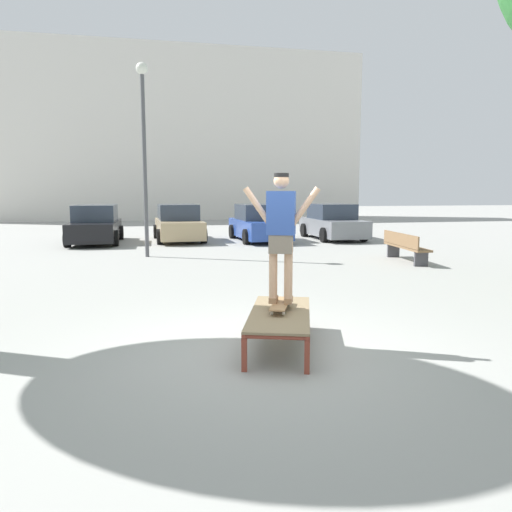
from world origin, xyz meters
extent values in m
plane|color=#999993|center=(0.00, 0.00, 0.00)|extent=(120.00, 120.00, 0.00)
cube|color=silver|center=(0.11, 31.45, 6.13)|extent=(28.35, 4.00, 12.27)
cube|color=brown|center=(0.23, 1.14, 0.19)|extent=(0.08, 0.08, 0.38)
cube|color=brown|center=(0.90, 0.92, 0.19)|extent=(0.08, 0.08, 0.38)
cube|color=brown|center=(-0.33, -0.61, 0.19)|extent=(0.08, 0.08, 0.38)
cube|color=brown|center=(0.33, -0.83, 0.19)|extent=(0.08, 0.08, 0.38)
cylinder|color=brown|center=(-0.05, 0.26, 0.41)|extent=(0.63, 1.82, 0.05)
cylinder|color=brown|center=(0.61, 0.05, 0.41)|extent=(0.63, 1.82, 0.05)
cylinder|color=brown|center=(0.56, 1.03, 0.41)|extent=(0.74, 0.28, 0.05)
cylinder|color=brown|center=(0.00, -0.72, 0.41)|extent=(0.74, 0.28, 0.05)
cube|color=#847051|center=(0.28, 0.15, 0.45)|extent=(1.31, 2.04, 0.03)
cube|color=#9E754C|center=(0.32, 0.27, 0.54)|extent=(0.48, 0.82, 0.02)
cylinder|color=silver|center=(0.35, 0.56, 0.49)|extent=(0.05, 0.06, 0.06)
cylinder|color=silver|center=(0.49, 0.50, 0.49)|extent=(0.05, 0.06, 0.06)
cylinder|color=silver|center=(0.15, 0.04, 0.49)|extent=(0.05, 0.06, 0.06)
cylinder|color=silver|center=(0.29, -0.02, 0.49)|extent=(0.05, 0.06, 0.06)
cylinder|color=tan|center=(0.23, 0.31, 0.96)|extent=(0.11, 0.11, 0.82)
cube|color=#99704C|center=(0.24, 0.35, 0.59)|extent=(0.18, 0.26, 0.07)
cylinder|color=tan|center=(0.41, 0.23, 0.96)|extent=(0.11, 0.11, 0.82)
cube|color=#99704C|center=(0.43, 0.28, 0.59)|extent=(0.18, 0.26, 0.07)
cube|color=#756B5B|center=(0.32, 0.27, 1.34)|extent=(0.35, 0.30, 0.24)
cube|color=#2D4C99|center=(0.32, 0.27, 1.74)|extent=(0.42, 0.34, 0.56)
cylinder|color=tan|center=(0.04, 0.38, 1.81)|extent=(0.40, 0.22, 0.52)
cylinder|color=tan|center=(0.60, 0.16, 1.81)|extent=(0.40, 0.22, 0.52)
sphere|color=tan|center=(0.32, 0.27, 2.15)|extent=(0.20, 0.20, 0.20)
cylinder|color=black|center=(0.32, 0.27, 2.22)|extent=(0.19, 0.19, 0.05)
cube|color=black|center=(-3.54, 14.20, 0.51)|extent=(1.74, 4.22, 0.70)
cube|color=#2D3847|center=(-3.53, 14.35, 1.18)|extent=(1.58, 2.11, 0.64)
cylinder|color=black|center=(-2.70, 12.89, 0.30)|extent=(0.23, 0.60, 0.60)
cylinder|color=black|center=(-4.40, 12.90, 0.30)|extent=(0.23, 0.60, 0.60)
cylinder|color=black|center=(-2.67, 15.49, 0.30)|extent=(0.23, 0.60, 0.60)
cylinder|color=black|center=(-4.37, 15.51, 0.30)|extent=(0.23, 0.60, 0.60)
cube|color=tan|center=(-0.28, 14.50, 0.51)|extent=(1.89, 4.27, 0.70)
cube|color=#2D3847|center=(-0.28, 14.65, 1.18)|extent=(1.65, 2.17, 0.64)
cylinder|color=black|center=(0.63, 13.24, 0.30)|extent=(0.25, 0.61, 0.60)
cylinder|color=black|center=(-1.07, 13.16, 0.30)|extent=(0.25, 0.61, 0.60)
cylinder|color=black|center=(0.51, 15.84, 0.30)|extent=(0.25, 0.61, 0.60)
cylinder|color=black|center=(-1.18, 15.76, 0.30)|extent=(0.25, 0.61, 0.60)
cube|color=#28479E|center=(2.98, 13.81, 0.51)|extent=(1.90, 4.28, 0.70)
cube|color=#2D3847|center=(2.98, 13.96, 1.18)|extent=(1.66, 2.17, 0.64)
cylinder|color=black|center=(3.89, 12.55, 0.30)|extent=(0.25, 0.61, 0.60)
cylinder|color=black|center=(2.20, 12.47, 0.30)|extent=(0.25, 0.61, 0.60)
cylinder|color=black|center=(3.77, 15.15, 0.30)|extent=(0.25, 0.61, 0.60)
cylinder|color=black|center=(2.07, 15.07, 0.30)|extent=(0.25, 0.61, 0.60)
cube|color=slate|center=(6.24, 13.90, 0.51)|extent=(1.71, 4.20, 0.70)
cube|color=#2D3847|center=(6.24, 14.05, 1.18)|extent=(1.57, 2.10, 0.64)
cylinder|color=black|center=(7.10, 12.60, 0.30)|extent=(0.22, 0.60, 0.60)
cylinder|color=black|center=(5.40, 12.60, 0.30)|extent=(0.22, 0.60, 0.60)
cylinder|color=black|center=(7.09, 15.20, 0.30)|extent=(0.22, 0.60, 0.60)
cylinder|color=black|center=(5.39, 15.20, 0.30)|extent=(0.22, 0.60, 0.60)
cube|color=brown|center=(5.88, 7.00, 0.43)|extent=(0.67, 2.43, 0.06)
cube|color=brown|center=(5.69, 7.02, 0.65)|extent=(0.27, 2.39, 0.36)
cube|color=#424247|center=(5.98, 7.95, 0.20)|extent=(0.38, 0.12, 0.40)
cube|color=#424247|center=(5.79, 6.04, 0.20)|extent=(0.38, 0.12, 0.40)
cylinder|color=#4C4C51|center=(-1.51, 9.61, 2.75)|extent=(0.12, 0.12, 5.50)
sphere|color=silver|center=(-1.51, 9.61, 5.65)|extent=(0.36, 0.36, 0.36)
camera|label=1|loc=(-1.29, -5.77, 2.00)|focal=34.01mm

